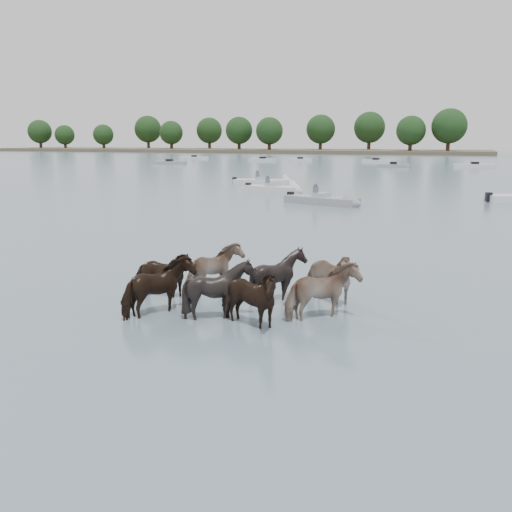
% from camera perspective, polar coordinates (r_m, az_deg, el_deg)
% --- Properties ---
extents(ground, '(400.00, 400.00, 0.00)m').
position_cam_1_polar(ground, '(13.93, 2.31, -4.92)').
color(ground, slate).
rests_on(ground, ground).
extents(shoreline, '(160.00, 30.00, 1.00)m').
position_cam_1_polar(shoreline, '(178.82, -3.45, 10.85)').
color(shoreline, '#4C4233').
rests_on(shoreline, ground).
extents(pony_herd, '(6.11, 3.98, 1.52)m').
position_cam_1_polar(pony_herd, '(13.37, -1.46, -3.01)').
color(pony_herd, black).
rests_on(pony_herd, ground).
extents(motorboat_a, '(5.06, 2.25, 1.92)m').
position_cam_1_polar(motorboat_a, '(42.91, 2.58, 6.88)').
color(motorboat_a, silver).
rests_on(motorboat_a, ground).
extents(motorboat_b, '(5.44, 3.01, 1.92)m').
position_cam_1_polar(motorboat_b, '(35.07, 7.85, 5.63)').
color(motorboat_b, gray).
rests_on(motorboat_b, ground).
extents(motorboat_f, '(5.73, 2.56, 1.92)m').
position_cam_1_polar(motorboat_f, '(50.31, 1.46, 7.64)').
color(motorboat_f, silver).
rests_on(motorboat_f, ground).
extents(distant_flotilla, '(102.78, 24.65, 0.93)m').
position_cam_1_polar(distant_flotilla, '(91.43, 17.94, 9.06)').
color(distant_flotilla, silver).
rests_on(distant_flotilla, ground).
extents(treeline, '(146.06, 22.53, 12.05)m').
position_cam_1_polar(treeline, '(175.19, -1.69, 12.89)').
color(treeline, '#382619').
rests_on(treeline, ground).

